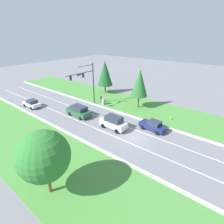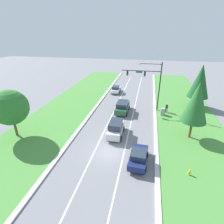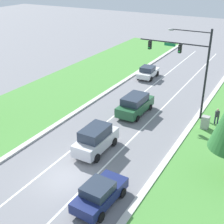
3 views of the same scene
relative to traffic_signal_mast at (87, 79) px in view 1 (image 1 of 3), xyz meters
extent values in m
plane|color=slate|center=(-4.17, -14.29, -5.78)|extent=(160.00, 160.00, 0.00)
cube|color=beige|center=(1.48, -14.29, -5.70)|extent=(0.50, 90.00, 0.15)
cube|color=beige|center=(-9.82, -14.29, -5.70)|extent=(0.50, 90.00, 0.15)
cube|color=#4C8E3D|center=(6.73, -14.29, -5.74)|extent=(10.00, 90.00, 0.08)
cube|color=#4C8E3D|center=(-15.07, -14.29, -5.74)|extent=(10.00, 90.00, 0.08)
cube|color=white|center=(-5.97, -14.29, -5.77)|extent=(0.14, 81.00, 0.01)
cube|color=white|center=(-2.37, -14.29, -5.77)|extent=(0.14, 81.00, 0.01)
cylinder|color=black|center=(1.83, 0.01, -1.37)|extent=(0.20, 0.20, 8.82)
cylinder|color=black|center=(-1.57, 0.01, 1.45)|extent=(6.81, 0.12, 0.12)
cube|color=#147042|center=(-1.91, 0.01, 1.23)|extent=(1.10, 0.04, 0.28)
cylinder|color=black|center=(-0.04, 0.01, 2.69)|extent=(3.74, 0.09, 0.09)
ellipsoid|color=gray|center=(-1.91, 0.01, 2.64)|extent=(0.56, 0.28, 0.20)
cube|color=black|center=(-0.89, 0.01, 0.95)|extent=(0.28, 0.32, 0.80)
sphere|color=#2D2D2D|center=(-0.89, -0.16, 1.19)|extent=(0.16, 0.16, 0.16)
sphere|color=#2D2D2D|center=(-0.89, -0.16, 0.95)|extent=(0.16, 0.16, 0.16)
sphere|color=#23D647|center=(-0.89, -0.16, 0.72)|extent=(0.16, 0.16, 0.16)
cube|color=black|center=(-3.95, 0.01, 0.95)|extent=(0.28, 0.32, 0.80)
sphere|color=#2D2D2D|center=(-3.95, -0.16, 1.19)|extent=(0.16, 0.16, 0.16)
sphere|color=#2D2D2D|center=(-3.95, -0.16, 0.95)|extent=(0.16, 0.16, 0.16)
sphere|color=#23D647|center=(-3.95, -0.16, 0.72)|extent=(0.16, 0.16, 0.16)
cube|color=silver|center=(-4.12, -10.01, -4.92)|extent=(1.86, 4.54, 0.99)
cube|color=#283342|center=(-4.12, -10.13, -4.01)|extent=(1.67, 2.73, 0.83)
cylinder|color=black|center=(-3.22, -8.60, -5.42)|extent=(0.24, 0.72, 0.72)
cylinder|color=black|center=(-5.04, -8.61, -5.42)|extent=(0.24, 0.72, 0.72)
cylinder|color=black|center=(-3.21, -11.42, -5.42)|extent=(0.24, 0.72, 0.72)
cylinder|color=black|center=(-5.02, -11.42, -5.42)|extent=(0.24, 0.72, 0.72)
cube|color=white|center=(-7.70, 8.99, -5.12)|extent=(2.02, 4.19, 0.65)
cube|color=#283342|center=(-7.69, 8.74, -4.48)|extent=(1.74, 1.93, 0.63)
cylinder|color=black|center=(-6.86, 10.31, -5.44)|extent=(0.27, 0.68, 0.67)
cylinder|color=black|center=(-8.66, 10.22, -5.44)|extent=(0.27, 0.68, 0.67)
cylinder|color=black|center=(-6.74, 7.76, -5.44)|extent=(0.27, 0.68, 0.67)
cylinder|color=black|center=(-8.55, 7.67, -5.44)|extent=(0.27, 0.68, 0.67)
cube|color=navy|center=(-0.57, -15.23, -5.09)|extent=(2.04, 4.23, 0.72)
cube|color=#283342|center=(-0.59, -15.47, -4.45)|extent=(1.74, 1.95, 0.57)
cylinder|color=black|center=(0.39, -13.99, -5.45)|extent=(0.27, 0.66, 0.65)
cylinder|color=black|center=(-1.40, -13.90, -5.45)|extent=(0.27, 0.66, 0.65)
cylinder|color=black|center=(0.25, -16.56, -5.45)|extent=(0.27, 0.66, 0.65)
cylinder|color=black|center=(-1.53, -16.46, -5.45)|extent=(0.27, 0.66, 0.65)
cube|color=#235633|center=(-4.40, -2.00, -5.00)|extent=(2.16, 5.00, 0.93)
cube|color=#283342|center=(-4.41, -2.12, -4.16)|extent=(1.91, 3.01, 0.74)
cylinder|color=black|center=(-3.37, -0.48, -5.47)|extent=(0.25, 0.63, 0.62)
cylinder|color=black|center=(-5.38, -0.44, -5.47)|extent=(0.25, 0.63, 0.62)
cylinder|color=black|center=(-3.43, -3.55, -5.47)|extent=(0.25, 0.63, 0.62)
cylinder|color=black|center=(-5.44, -3.51, -5.47)|extent=(0.25, 0.63, 0.62)
cube|color=#9E9E99|center=(2.74, -1.90, -5.13)|extent=(0.70, 0.60, 1.30)
cylinder|color=#232842|center=(3.35, -0.56, -5.36)|extent=(0.14, 0.14, 0.84)
cylinder|color=#232842|center=(3.59, -0.46, -5.36)|extent=(0.14, 0.14, 0.84)
cube|color=#333338|center=(3.47, -0.51, -4.64)|extent=(0.44, 0.35, 0.60)
sphere|color=tan|center=(3.47, -0.51, -4.20)|extent=(0.22, 0.22, 0.22)
cylinder|color=gold|center=(4.66, -16.12, -5.50)|extent=(0.20, 0.20, 0.55)
sphere|color=gold|center=(4.66, -16.12, -5.17)|extent=(0.18, 0.18, 0.18)
cylinder|color=gold|center=(4.54, -16.12, -5.47)|extent=(0.10, 0.09, 0.09)
cylinder|color=gold|center=(4.78, -16.12, -5.47)|extent=(0.10, 0.09, 0.09)
cylinder|color=brown|center=(6.02, -8.61, -4.48)|extent=(0.32, 0.32, 2.60)
cone|color=#28662D|center=(6.02, -8.61, -0.50)|extent=(3.36, 3.36, 5.37)
cylinder|color=brown|center=(-17.80, -13.06, -4.50)|extent=(0.32, 0.32, 2.55)
sphere|color=#2D752D|center=(-17.80, -13.06, -1.45)|extent=(4.73, 4.73, 4.73)
cylinder|color=brown|center=(9.17, 3.16, -4.72)|extent=(0.32, 0.32, 2.12)
cone|color=#1E5628|center=(9.17, 3.16, -0.60)|extent=(3.81, 3.81, 6.10)
camera|label=1|loc=(-23.68, -25.48, 8.35)|focal=28.00mm
camera|label=2|loc=(-0.27, -31.05, 7.60)|focal=28.00mm
camera|label=3|loc=(7.74, -28.51, 8.19)|focal=50.00mm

